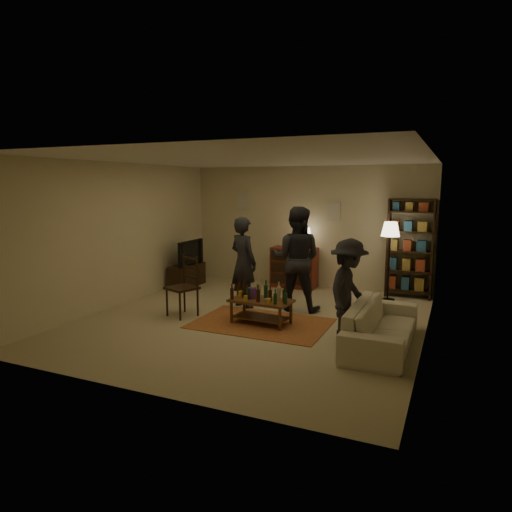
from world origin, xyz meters
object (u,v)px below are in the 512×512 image
Objects in this scene: tv_stand at (187,270)px; person_left at (243,262)px; sofa at (382,325)px; floor_lamp at (390,235)px; dresser at (294,266)px; person_by_sofa at (348,290)px; coffee_table at (261,301)px; dining_chair at (185,283)px; person_right at (296,259)px; bookshelf at (410,247)px.

person_left is (1.92, -1.07, 0.47)m from tv_stand.
person_left reaches higher than tv_stand.
floor_lamp is at bearing 6.07° from sofa.
sofa is at bearing -178.62° from person_left.
dresser is 3.93m from sofa.
tv_stand is 4.49m from floor_lamp.
person_left is 2.48m from person_by_sofa.
floor_lamp reaches higher than tv_stand.
coffee_table is 1.43m from dining_chair.
person_right is (1.66, 1.14, 0.38)m from dining_chair.
coffee_table is 0.77× the size of dresser.
tv_stand is 5.14m from sofa.
person_by_sofa is at bearing -9.15° from coffee_table.
person_left is at bearing -143.51° from bookshelf.
bookshelf is at bearing 55.26° from floor_lamp.
bookshelf is 0.65m from floor_lamp.
person_right reaches higher than person_left.
tv_stand is 3.08m from person_right.
floor_lamp is at bearing -11.11° from dresser.
person_left is 1.12× the size of person_by_sofa.
dresser is at bearing 97.95° from coffee_table.
bookshelf is at bearing -141.15° from person_right.
floor_lamp is (1.71, 2.42, 0.94)m from coffee_table.
dining_chair is at bearing 77.63° from person_left.
tv_stand is 0.56× the size of person_right.
bookshelf reaches higher than person_left.
floor_lamp is (-0.33, -0.48, 0.29)m from bookshelf.
dresser reaches higher than tv_stand.
coffee_table is at bearing -36.00° from tv_stand.
dresser is 1.95m from person_right.
person_by_sofa is (1.50, -0.24, 0.38)m from coffee_table.
person_by_sofa is at bearing 177.66° from person_left.
dining_chair is 0.69× the size of floor_lamp.
coffee_table is 0.61× the size of person_left.
bookshelf is 1.28× the size of floor_lamp.
dining_chair is 0.71× the size of person_by_sofa.
person_left is (-2.72, 1.13, 0.55)m from sofa.
person_right reaches higher than coffee_table.
floor_lamp is at bearing -123.23° from person_left.
person_by_sofa is (2.22, -1.10, -0.09)m from person_left.
bookshelf is 1.18× the size of person_left.
person_right is at bearing -136.94° from floor_lamp.
tv_stand is 4.69m from person_by_sofa.
person_left is at bearing 74.01° from dining_chair.
floor_lamp is (4.36, 0.50, 0.94)m from tv_stand.
tv_stand is 4.84m from bookshelf.
dining_chair is at bearing -141.30° from floor_lamp.
person_by_sofa is at bearing -27.59° from tv_stand.
person_right is at bearing 52.60° from sofa.
person_right is (-1.79, -1.84, -0.08)m from bookshelf.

